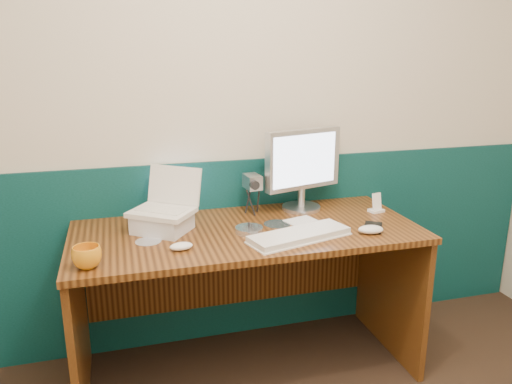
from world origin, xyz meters
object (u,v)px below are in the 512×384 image
object	(u,v)px
monitor	(302,169)
camcorder	(252,194)
keyboard	(299,236)
laptop	(161,191)
mug	(87,257)
desk	(248,302)

from	to	relation	value
monitor	camcorder	xyz separation A→B (m)	(-0.26, -0.00, -0.11)
keyboard	monitor	bearing A→B (deg)	52.90
laptop	monitor	bearing A→B (deg)	46.66
monitor	camcorder	size ratio (longest dim) A/B	2.08
monitor	mug	world-z (taller)	monitor
keyboard	camcorder	distance (m)	0.42
desk	keyboard	size ratio (longest dim) A/B	3.49
monitor	keyboard	xyz separation A→B (m)	(-0.16, -0.40, -0.20)
keyboard	desk	bearing A→B (deg)	120.66
laptop	monitor	xyz separation A→B (m)	(0.73, 0.14, 0.02)
mug	laptop	bearing A→B (deg)	46.08
monitor	mug	xyz separation A→B (m)	(-1.04, -0.47, -0.17)
desk	mug	bearing A→B (deg)	-160.35
desk	keyboard	distance (m)	0.47
camcorder	keyboard	bearing A→B (deg)	-81.86
desk	mug	size ratio (longest dim) A/B	14.51
laptop	monitor	world-z (taller)	monitor
laptop	camcorder	bearing A→B (deg)	52.47
desk	keyboard	bearing A→B (deg)	-44.03
keyboard	mug	world-z (taller)	mug
camcorder	mug	bearing A→B (deg)	-155.65
keyboard	camcorder	xyz separation A→B (m)	(-0.10, 0.40, 0.09)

